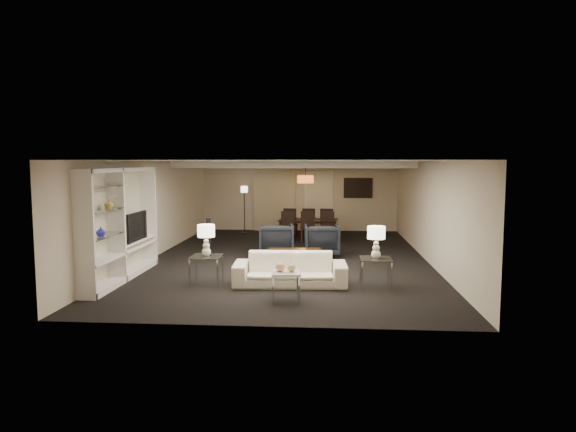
{
  "coord_description": "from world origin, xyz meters",
  "views": [
    {
      "loc": [
        0.97,
        -12.96,
        2.47
      ],
      "look_at": [
        0.0,
        0.0,
        1.1
      ],
      "focal_mm": 32.0,
      "sensor_mm": 36.0,
      "label": 1
    }
  ],
  "objects_px": {
    "chair_nl": "(288,227)",
    "chair_nr": "(327,227)",
    "sofa": "(290,269)",
    "table_lamp_left": "(206,240)",
    "dining_table": "(308,230)",
    "floor_speaker": "(209,239)",
    "marble_table": "(286,286)",
    "chair_fr": "(327,222)",
    "television": "(132,226)",
    "armchair_left": "(276,240)",
    "pendant_light": "(305,179)",
    "chair_fl": "(291,222)",
    "vase_amber": "(109,204)",
    "vase_blue": "(101,231)",
    "floor_lamp": "(244,210)",
    "side_table_right": "(376,273)",
    "side_table_left": "(207,270)",
    "armchair_right": "(322,240)",
    "chair_nm": "(307,227)",
    "chair_fm": "(309,222)",
    "table_lamp_right": "(376,242)",
    "coffee_table": "(295,260)"
  },
  "relations": [
    {
      "from": "chair_nl",
      "to": "chair_nr",
      "type": "height_order",
      "value": "same"
    },
    {
      "from": "sofa",
      "to": "chair_nl",
      "type": "bearing_deg",
      "value": 92.04
    },
    {
      "from": "table_lamp_left",
      "to": "chair_nr",
      "type": "height_order",
      "value": "table_lamp_left"
    },
    {
      "from": "dining_table",
      "to": "chair_nl",
      "type": "distance_m",
      "value": 0.9
    },
    {
      "from": "floor_speaker",
      "to": "marble_table",
      "type": "bearing_deg",
      "value": -71.34
    },
    {
      "from": "chair_fr",
      "to": "television",
      "type": "bearing_deg",
      "value": 59.25
    },
    {
      "from": "armchair_left",
      "to": "floor_speaker",
      "type": "bearing_deg",
      "value": 18.02
    },
    {
      "from": "pendant_light",
      "to": "chair_fl",
      "type": "bearing_deg",
      "value": 138.05
    },
    {
      "from": "vase_amber",
      "to": "chair_fr",
      "type": "relative_size",
      "value": 0.19
    },
    {
      "from": "chair_fl",
      "to": "chair_fr",
      "type": "height_order",
      "value": "same"
    },
    {
      "from": "vase_blue",
      "to": "floor_lamp",
      "type": "height_order",
      "value": "floor_lamp"
    },
    {
      "from": "chair_nr",
      "to": "chair_fl",
      "type": "xyz_separation_m",
      "value": [
        -1.2,
        1.3,
        0.0
      ]
    },
    {
      "from": "floor_speaker",
      "to": "pendant_light",
      "type": "bearing_deg",
      "value": 46.11
    },
    {
      "from": "chair_fr",
      "to": "vase_amber",
      "type": "bearing_deg",
      "value": 63.37
    },
    {
      "from": "side_table_right",
      "to": "chair_nl",
      "type": "xyz_separation_m",
      "value": [
        -2.16,
        5.53,
        0.19
      ]
    },
    {
      "from": "side_table_right",
      "to": "television",
      "type": "distance_m",
      "value": 5.35
    },
    {
      "from": "vase_blue",
      "to": "chair_nl",
      "type": "xyz_separation_m",
      "value": [
        3.11,
        6.23,
        -0.68
      ]
    },
    {
      "from": "television",
      "to": "side_table_left",
      "type": "bearing_deg",
      "value": -112.96
    },
    {
      "from": "vase_blue",
      "to": "floor_lamp",
      "type": "distance_m",
      "value": 8.32
    },
    {
      "from": "armchair_right",
      "to": "chair_nr",
      "type": "height_order",
      "value": "chair_nr"
    },
    {
      "from": "side_table_right",
      "to": "vase_blue",
      "type": "height_order",
      "value": "vase_blue"
    },
    {
      "from": "vase_blue",
      "to": "floor_speaker",
      "type": "distance_m",
      "value": 3.57
    },
    {
      "from": "television",
      "to": "chair_nl",
      "type": "xyz_separation_m",
      "value": [
        3.08,
        4.75,
        -0.59
      ]
    },
    {
      "from": "table_lamp_left",
      "to": "floor_lamp",
      "type": "xyz_separation_m",
      "value": [
        -0.42,
        7.49,
        -0.07
      ]
    },
    {
      "from": "dining_table",
      "to": "chair_fr",
      "type": "xyz_separation_m",
      "value": [
        0.6,
        0.65,
        0.16
      ]
    },
    {
      "from": "side_table_right",
      "to": "sofa",
      "type": "bearing_deg",
      "value": 180.0
    },
    {
      "from": "marble_table",
      "to": "chair_nm",
      "type": "xyz_separation_m",
      "value": [
        0.14,
        6.63,
        0.22
      ]
    },
    {
      "from": "pendant_light",
      "to": "side_table_left",
      "type": "distance_m",
      "value": 6.81
    },
    {
      "from": "vase_amber",
      "to": "chair_nr",
      "type": "bearing_deg",
      "value": 53.51
    },
    {
      "from": "chair_fl",
      "to": "marble_table",
      "type": "bearing_deg",
      "value": 99.87
    },
    {
      "from": "armchair_left",
      "to": "chair_fm",
      "type": "bearing_deg",
      "value": -108.05
    },
    {
      "from": "marble_table",
      "to": "chair_nr",
      "type": "distance_m",
      "value": 6.67
    },
    {
      "from": "sofa",
      "to": "table_lamp_right",
      "type": "distance_m",
      "value": 1.79
    },
    {
      "from": "coffee_table",
      "to": "chair_nl",
      "type": "relative_size",
      "value": 1.29
    },
    {
      "from": "television",
      "to": "chair_fl",
      "type": "relative_size",
      "value": 1.14
    },
    {
      "from": "vase_blue",
      "to": "chair_fl",
      "type": "bearing_deg",
      "value": 67.57
    },
    {
      "from": "table_lamp_right",
      "to": "chair_nr",
      "type": "xyz_separation_m",
      "value": [
        -0.96,
        5.53,
        -0.42
      ]
    },
    {
      "from": "vase_blue",
      "to": "chair_fr",
      "type": "xyz_separation_m",
      "value": [
        4.31,
        7.53,
        -0.68
      ]
    },
    {
      "from": "vase_amber",
      "to": "floor_speaker",
      "type": "height_order",
      "value": "vase_amber"
    },
    {
      "from": "table_lamp_right",
      "to": "floor_speaker",
      "type": "distance_m",
      "value": 4.72
    },
    {
      "from": "pendant_light",
      "to": "floor_lamp",
      "type": "height_order",
      "value": "pendant_light"
    },
    {
      "from": "vase_blue",
      "to": "chair_fm",
      "type": "xyz_separation_m",
      "value": [
        3.71,
        7.53,
        -0.68
      ]
    },
    {
      "from": "armchair_left",
      "to": "side_table_left",
      "type": "distance_m",
      "value": 3.48
    },
    {
      "from": "television",
      "to": "chair_fr",
      "type": "relative_size",
      "value": 1.14
    },
    {
      "from": "sofa",
      "to": "floor_lamp",
      "type": "distance_m",
      "value": 7.8
    },
    {
      "from": "side_table_left",
      "to": "chair_fm",
      "type": "bearing_deg",
      "value": 74.9
    },
    {
      "from": "armchair_left",
      "to": "television",
      "type": "height_order",
      "value": "television"
    },
    {
      "from": "armchair_right",
      "to": "side_table_left",
      "type": "bearing_deg",
      "value": 50.49
    },
    {
      "from": "table_lamp_left",
      "to": "chair_fr",
      "type": "bearing_deg",
      "value": 70.32
    },
    {
      "from": "armchair_right",
      "to": "chair_nl",
      "type": "relative_size",
      "value": 0.96
    }
  ]
}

